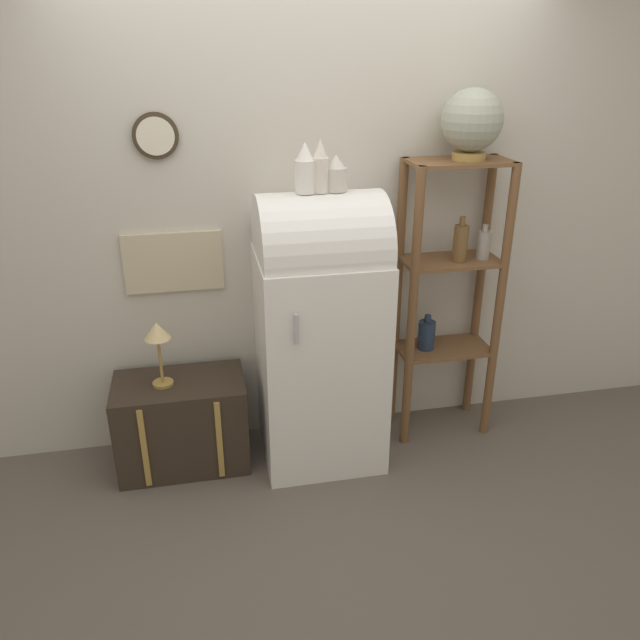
% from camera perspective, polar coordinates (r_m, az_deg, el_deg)
% --- Properties ---
extents(ground_plane, '(12.00, 12.00, 0.00)m').
position_cam_1_polar(ground_plane, '(3.52, 0.87, -14.18)').
color(ground_plane, '#60564C').
extents(wall_back, '(7.00, 0.09, 2.70)m').
position_cam_1_polar(wall_back, '(3.42, -1.14, 10.09)').
color(wall_back, beige).
rests_on(wall_back, ground_plane).
extents(refrigerator, '(0.65, 0.62, 1.51)m').
position_cam_1_polar(refrigerator, '(3.32, 0.01, -0.68)').
color(refrigerator, white).
rests_on(refrigerator, ground_plane).
extents(suitcase_trunk, '(0.70, 0.42, 0.51)m').
position_cam_1_polar(suitcase_trunk, '(3.57, -12.48, -9.15)').
color(suitcase_trunk, '#33281E').
rests_on(suitcase_trunk, ground_plane).
extents(shelf_unit, '(0.56, 0.31, 1.62)m').
position_cam_1_polar(shelf_unit, '(3.59, 11.68, 2.88)').
color(shelf_unit, brown).
rests_on(shelf_unit, ground_plane).
extents(globe, '(0.31, 0.31, 0.35)m').
position_cam_1_polar(globe, '(3.39, 13.72, 17.23)').
color(globe, '#AD8942').
rests_on(globe, shelf_unit).
extents(vase_left, '(0.10, 0.10, 0.24)m').
position_cam_1_polar(vase_left, '(3.04, -1.39, 13.59)').
color(vase_left, white).
rests_on(vase_left, refrigerator).
extents(vase_center, '(0.08, 0.08, 0.25)m').
position_cam_1_polar(vase_center, '(3.05, -0.04, 13.75)').
color(vase_center, silver).
rests_on(vase_center, refrigerator).
extents(vase_right, '(0.11, 0.11, 0.17)m').
position_cam_1_polar(vase_right, '(3.09, 1.48, 13.18)').
color(vase_right, beige).
rests_on(vase_right, refrigerator).
extents(desk_lamp, '(0.14, 0.14, 0.36)m').
position_cam_1_polar(desk_lamp, '(3.30, -14.63, -1.53)').
color(desk_lamp, '#AD8942').
rests_on(desk_lamp, suitcase_trunk).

